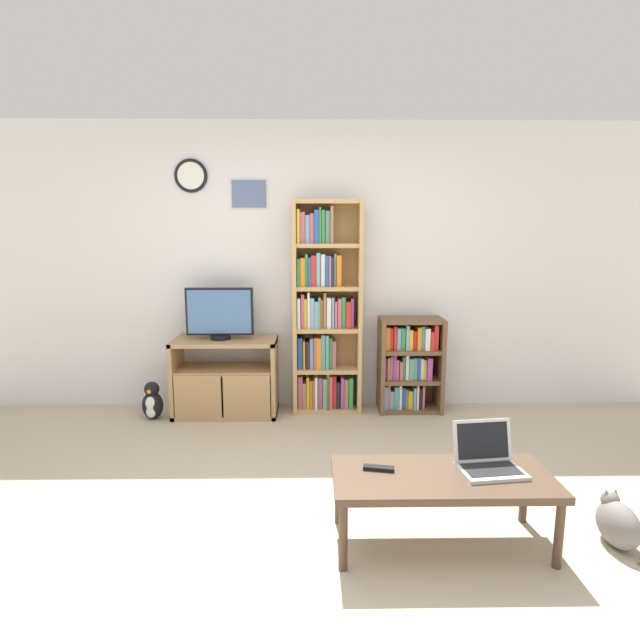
# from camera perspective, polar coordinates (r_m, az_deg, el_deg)

# --- Properties ---
(ground_plane) EXTENTS (18.00, 18.00, 0.00)m
(ground_plane) POSITION_cam_1_polar(r_m,az_deg,el_deg) (2.95, -2.21, -23.16)
(ground_plane) COLOR #BCAD93
(wall_back) EXTENTS (6.60, 0.09, 2.60)m
(wall_back) POSITION_cam_1_polar(r_m,az_deg,el_deg) (4.63, -1.74, 5.99)
(wall_back) COLOR silver
(wall_back) RESTS_ON ground_plane
(tv_stand) EXTENTS (0.92, 0.44, 0.69)m
(tv_stand) POSITION_cam_1_polar(r_m,az_deg,el_deg) (4.57, -10.74, -6.44)
(tv_stand) COLOR tan
(tv_stand) RESTS_ON ground_plane
(television) EXTENTS (0.59, 0.18, 0.46)m
(television) POSITION_cam_1_polar(r_m,az_deg,el_deg) (4.48, -11.39, 0.72)
(television) COLOR black
(television) RESTS_ON tv_stand
(bookshelf_tall) EXTENTS (0.61, 0.29, 1.90)m
(bookshelf_tall) POSITION_cam_1_polar(r_m,az_deg,el_deg) (4.50, 0.45, 0.69)
(bookshelf_tall) COLOR tan
(bookshelf_tall) RESTS_ON ground_plane
(bookshelf_short) EXTENTS (0.57, 0.32, 0.86)m
(bookshelf_short) POSITION_cam_1_polar(r_m,az_deg,el_deg) (4.66, 10.04, -4.96)
(bookshelf_short) COLOR brown
(bookshelf_short) RESTS_ON ground_plane
(coffee_table) EXTENTS (1.13, 0.49, 0.39)m
(coffee_table) POSITION_cam_1_polar(r_m,az_deg,el_deg) (2.77, 13.79, -17.53)
(coffee_table) COLOR #4C3828
(coffee_table) RESTS_ON ground_plane
(laptop) EXTENTS (0.35, 0.30, 0.24)m
(laptop) POSITION_cam_1_polar(r_m,az_deg,el_deg) (2.85, 18.59, -14.71)
(laptop) COLOR silver
(laptop) RESTS_ON coffee_table
(remote_near_laptop) EXTENTS (0.17, 0.07, 0.02)m
(remote_near_laptop) POSITION_cam_1_polar(r_m,az_deg,el_deg) (2.73, 6.71, -16.47)
(remote_near_laptop) COLOR black
(remote_near_laptop) RESTS_ON coffee_table
(cat) EXTENTS (0.23, 0.49, 0.27)m
(cat) POSITION_cam_1_polar(r_m,az_deg,el_deg) (3.20, 30.85, -19.29)
(cat) COLOR slate
(cat) RESTS_ON ground_plane
(penguin_figurine) EXTENTS (0.18, 0.16, 0.34)m
(penguin_figurine) POSITION_cam_1_polar(r_m,az_deg,el_deg) (4.67, -18.62, -8.89)
(penguin_figurine) COLOR black
(penguin_figurine) RESTS_ON ground_plane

